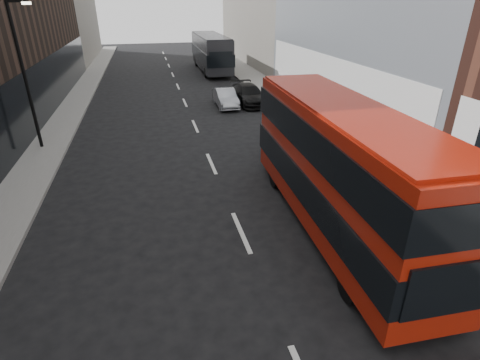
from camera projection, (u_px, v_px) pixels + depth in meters
sidewalk_right at (283, 99)px, 29.06m from camera, size 3.00×80.00×0.15m
sidewalk_left at (70, 112)px, 25.78m from camera, size 2.00×80.00×0.15m
building_left_mid at (9, 0)px, 26.40m from camera, size 5.00×24.00×14.00m
building_left_far at (65, 4)px, 45.86m from camera, size 5.00×20.00×13.00m
street_lamp at (24, 67)px, 17.82m from camera, size 1.06×0.22×7.00m
red_bus at (339, 164)px, 11.93m from camera, size 2.83×10.63×4.26m
grey_bus at (211, 52)px, 39.92m from camera, size 2.74×11.58×3.73m
car_a at (298, 149)px, 17.71m from camera, size 2.09×4.21×1.38m
car_b at (225, 98)px, 27.13m from camera, size 1.38×3.89×1.28m
car_c at (249, 95)px, 27.78m from camera, size 2.18×4.90×1.40m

